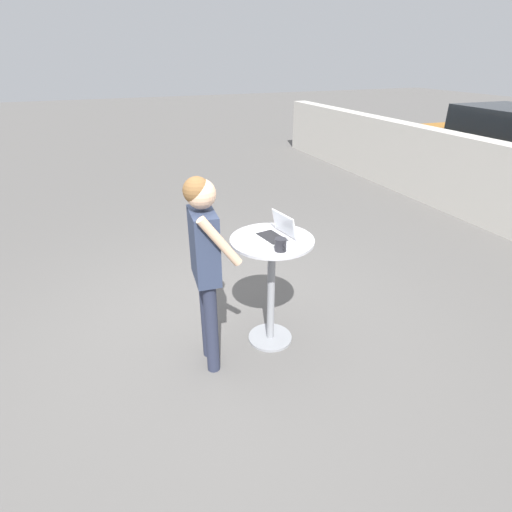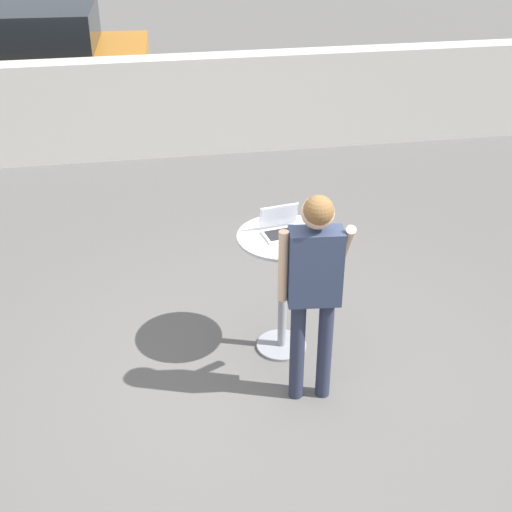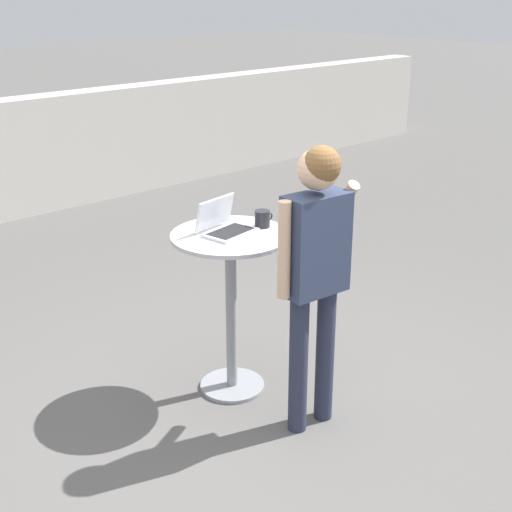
% 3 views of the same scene
% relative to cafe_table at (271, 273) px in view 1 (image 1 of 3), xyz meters
% --- Properties ---
extents(ground_plane, '(50.00, 50.00, 0.00)m').
position_rel_cafe_table_xyz_m(ground_plane, '(-0.20, -0.44, -0.74)').
color(ground_plane, '#5B5956').
extents(cafe_table, '(0.73, 0.73, 1.07)m').
position_rel_cafe_table_xyz_m(cafe_table, '(0.00, 0.00, 0.00)').
color(cafe_table, gray).
rests_on(cafe_table, ground_plane).
extents(laptop, '(0.35, 0.30, 0.21)m').
position_rel_cafe_table_xyz_m(laptop, '(-0.01, 0.04, 0.38)').
color(laptop, silver).
rests_on(laptop, cafe_table).
extents(coffee_mug, '(0.13, 0.10, 0.10)m').
position_rel_cafe_table_xyz_m(coffee_mug, '(0.23, -0.03, 0.38)').
color(coffee_mug, '#232328').
rests_on(coffee_mug, cafe_table).
extents(standing_person, '(0.53, 0.35, 1.70)m').
position_rel_cafe_table_xyz_m(standing_person, '(0.09, -0.62, 0.34)').
color(standing_person, '#282D42').
rests_on(standing_person, ground_plane).
extents(parked_car_near_street, '(4.34, 2.12, 1.54)m').
position_rel_cafe_table_xyz_m(parked_car_near_street, '(-2.89, 6.62, 0.04)').
color(parked_car_near_street, '#B76B19').
rests_on(parked_car_near_street, ground_plane).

